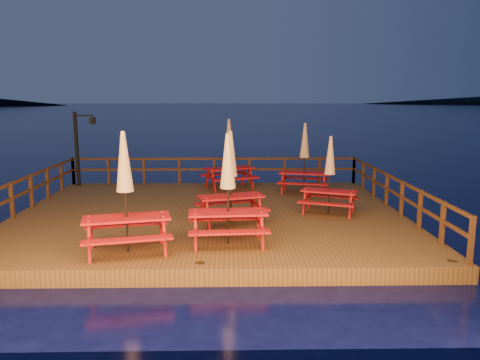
{
  "coord_description": "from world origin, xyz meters",
  "views": [
    {
      "loc": [
        0.67,
        -14.41,
        4.01
      ],
      "look_at": [
        0.98,
        0.6,
        1.31
      ],
      "focal_mm": 35.0,
      "sensor_mm": 36.0,
      "label": 1
    }
  ],
  "objects_px": {
    "lamp_post": "(80,142)",
    "picnic_table_0": "(231,176)",
    "picnic_table_2": "(304,157)",
    "picnic_table_1": "(229,153)"
  },
  "relations": [
    {
      "from": "picnic_table_2",
      "to": "picnic_table_0",
      "type": "bearing_deg",
      "value": -109.72
    },
    {
      "from": "picnic_table_0",
      "to": "picnic_table_1",
      "type": "relative_size",
      "value": 0.97
    },
    {
      "from": "picnic_table_2",
      "to": "picnic_table_1",
      "type": "bearing_deg",
      "value": 175.16
    },
    {
      "from": "lamp_post",
      "to": "picnic_table_0",
      "type": "distance_m",
      "value": 8.44
    },
    {
      "from": "picnic_table_1",
      "to": "picnic_table_2",
      "type": "distance_m",
      "value": 2.98
    },
    {
      "from": "lamp_post",
      "to": "picnic_table_0",
      "type": "height_order",
      "value": "lamp_post"
    },
    {
      "from": "lamp_post",
      "to": "picnic_table_2",
      "type": "distance_m",
      "value": 9.0
    },
    {
      "from": "lamp_post",
      "to": "picnic_table_1",
      "type": "height_order",
      "value": "lamp_post"
    },
    {
      "from": "lamp_post",
      "to": "picnic_table_1",
      "type": "xyz_separation_m",
      "value": [
        6.01,
        -0.71,
        -0.37
      ]
    },
    {
      "from": "lamp_post",
      "to": "picnic_table_2",
      "type": "height_order",
      "value": "lamp_post"
    }
  ]
}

